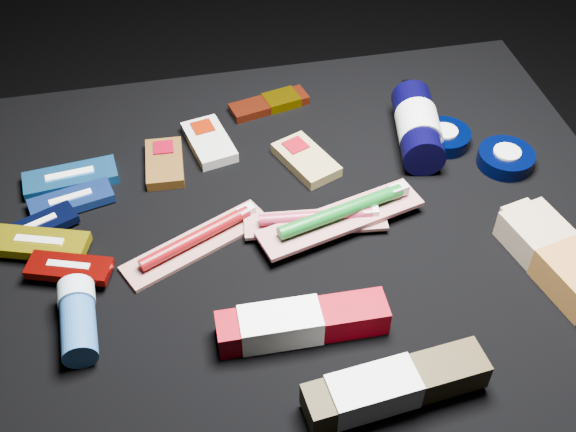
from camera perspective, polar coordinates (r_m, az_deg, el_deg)
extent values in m
plane|color=black|center=(1.29, -0.58, -13.64)|extent=(3.00, 3.00, 0.00)
cube|color=black|center=(1.12, -0.65, -8.38)|extent=(0.98, 0.78, 0.40)
cube|color=#1D6CB4|center=(1.08, -16.80, 2.89)|extent=(0.14, 0.06, 0.02)
cube|color=white|center=(1.08, -16.81, 2.93)|extent=(0.07, 0.02, 0.02)
cube|color=#1E42A1|center=(1.04, -16.74, 1.17)|extent=(0.12, 0.07, 0.01)
cube|color=silver|center=(1.04, -16.75, 1.20)|extent=(0.06, 0.02, 0.01)
cube|color=black|center=(1.02, -19.14, -0.78)|extent=(0.11, 0.08, 0.01)
cube|color=silver|center=(1.02, -19.15, -0.75)|extent=(0.05, 0.03, 0.01)
cube|color=#C0B00D|center=(0.99, -18.98, -2.10)|extent=(0.13, 0.08, 0.01)
cube|color=silver|center=(0.99, -18.99, -2.06)|extent=(0.06, 0.03, 0.02)
cube|color=#830805|center=(0.95, -16.89, -3.96)|extent=(0.11, 0.07, 0.01)
cube|color=silver|center=(0.95, -16.90, -3.93)|extent=(0.05, 0.03, 0.01)
cube|color=#563511|center=(1.07, -9.73, 4.13)|extent=(0.06, 0.10, 0.02)
cube|color=maroon|center=(1.09, -9.78, 5.06)|extent=(0.03, 0.03, 0.02)
cube|color=beige|center=(1.10, -6.25, 5.83)|extent=(0.08, 0.11, 0.02)
cube|color=#691100|center=(1.12, -6.72, 6.69)|extent=(0.04, 0.04, 0.02)
cube|color=tan|center=(1.06, 1.43, 4.45)|extent=(0.09, 0.12, 0.02)
cube|color=maroon|center=(1.08, 0.60, 5.29)|extent=(0.04, 0.04, 0.02)
cube|color=maroon|center=(1.17, -1.50, 8.84)|extent=(0.13, 0.07, 0.01)
cube|color=#967502|center=(1.18, -0.53, 9.14)|extent=(0.06, 0.05, 0.02)
cylinder|color=black|center=(1.11, 10.18, 6.97)|extent=(0.09, 0.16, 0.06)
cylinder|color=silver|center=(1.10, 10.27, 6.86)|extent=(0.08, 0.08, 0.06)
cylinder|color=black|center=(1.17, 9.61, 9.61)|extent=(0.03, 0.02, 0.02)
cube|color=black|center=(1.19, 9.45, 9.95)|extent=(0.02, 0.03, 0.01)
cylinder|color=black|center=(1.13, 12.23, 6.10)|extent=(0.08, 0.08, 0.02)
cylinder|color=beige|center=(1.12, 12.24, 6.16)|extent=(0.04, 0.04, 0.02)
cylinder|color=black|center=(1.11, 16.81, 4.38)|extent=(0.08, 0.08, 0.02)
cylinder|color=beige|center=(1.11, 16.83, 4.44)|extent=(0.04, 0.04, 0.03)
cube|color=tan|center=(0.97, 21.13, -3.75)|extent=(0.11, 0.21, 0.04)
cube|color=tan|center=(1.01, 17.61, 0.07)|extent=(0.05, 0.03, 0.03)
cylinder|color=#265898|center=(0.88, -16.21, -8.64)|extent=(0.04, 0.08, 0.04)
cylinder|color=silver|center=(0.91, -16.39, -5.99)|extent=(0.05, 0.03, 0.04)
cube|color=#B9B3AC|center=(0.96, -7.23, -2.19)|extent=(0.21, 0.13, 0.01)
cylinder|color=maroon|center=(0.95, -7.29, -1.70)|extent=(0.15, 0.08, 0.02)
cube|color=silver|center=(0.98, -3.33, 0.39)|extent=(0.03, 0.02, 0.01)
cube|color=#B8B1AD|center=(0.97, 2.18, -0.50)|extent=(0.20, 0.06, 0.01)
cylinder|color=#9D2442|center=(0.96, 2.20, -0.04)|extent=(0.15, 0.03, 0.02)
cube|color=white|center=(0.97, 6.53, 0.30)|extent=(0.02, 0.01, 0.01)
cube|color=beige|center=(0.97, 4.19, -0.19)|extent=(0.24, 0.11, 0.01)
cylinder|color=#0B6119|center=(0.96, 4.24, 0.38)|extent=(0.18, 0.07, 0.02)
cube|color=beige|center=(0.99, 8.72, 2.05)|extent=(0.03, 0.02, 0.01)
cube|color=#84000C|center=(0.85, 1.15, -8.43)|extent=(0.20, 0.05, 0.04)
cube|color=white|center=(0.85, -0.62, -8.63)|extent=(0.10, 0.05, 0.04)
cube|color=#312610|center=(0.81, 8.52, -13.12)|extent=(0.21, 0.07, 0.04)
cube|color=beige|center=(0.80, 6.72, -13.61)|extent=(0.10, 0.06, 0.04)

